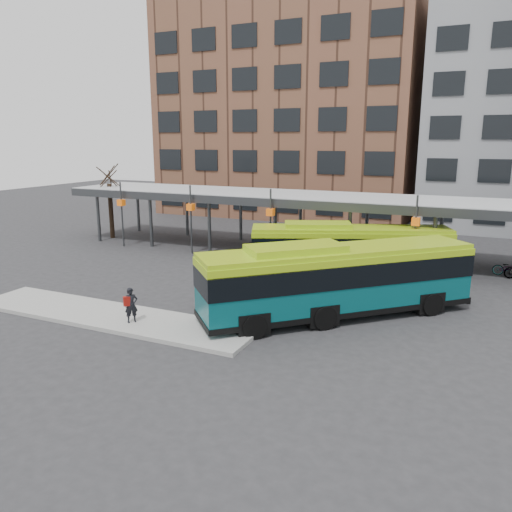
{
  "coord_description": "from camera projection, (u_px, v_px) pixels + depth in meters",
  "views": [
    {
      "loc": [
        9.35,
        -19.67,
        7.89
      ],
      "look_at": [
        -1.39,
        3.9,
        1.8
      ],
      "focal_mm": 35.0,
      "sensor_mm": 36.0,
      "label": 1
    }
  ],
  "objects": [
    {
      "name": "ground",
      "position": [
        248.0,
        314.0,
        23.0
      ],
      "size": [
        120.0,
        120.0,
        0.0
      ],
      "primitive_type": "plane",
      "color": "#28282B",
      "rests_on": "ground"
    },
    {
      "name": "boarding_island",
      "position": [
        110.0,
        316.0,
        22.54
      ],
      "size": [
        14.0,
        3.0,
        0.18
      ],
      "primitive_type": "cube",
      "color": "gray",
      "rests_on": "ground"
    },
    {
      "name": "canopy",
      "position": [
        329.0,
        200.0,
        33.53
      ],
      "size": [
        40.0,
        6.53,
        4.8
      ],
      "color": "#999B9E",
      "rests_on": "ground"
    },
    {
      "name": "tree",
      "position": [
        111.0,
        208.0,
        40.34
      ],
      "size": [
        1.64,
        1.64,
        5.6
      ],
      "color": "black",
      "rests_on": "ground"
    },
    {
      "name": "building_brick",
      "position": [
        292.0,
        109.0,
        52.87
      ],
      "size": [
        26.0,
        14.0,
        22.0
      ],
      "primitive_type": "cube",
      "color": "brown",
      "rests_on": "ground"
    },
    {
      "name": "bus_front",
      "position": [
        337.0,
        278.0,
        22.32
      ],
      "size": [
        10.99,
        10.6,
        3.47
      ],
      "rotation": [
        0.0,
        0.0,
        0.76
      ],
      "color": "#074A4F",
      "rests_on": "ground"
    },
    {
      "name": "bus_rear",
      "position": [
        349.0,
        248.0,
        29.25
      ],
      "size": [
        11.51,
        6.63,
        3.16
      ],
      "rotation": [
        0.0,
        0.0,
        0.39
      ],
      "color": "#074A4F",
      "rests_on": "ground"
    },
    {
      "name": "pedestrian",
      "position": [
        131.0,
        305.0,
        21.36
      ],
      "size": [
        0.64,
        0.66,
        1.53
      ],
      "rotation": [
        0.0,
        0.0,
        0.85
      ],
      "color": "black",
      "rests_on": "boarding_island"
    }
  ]
}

